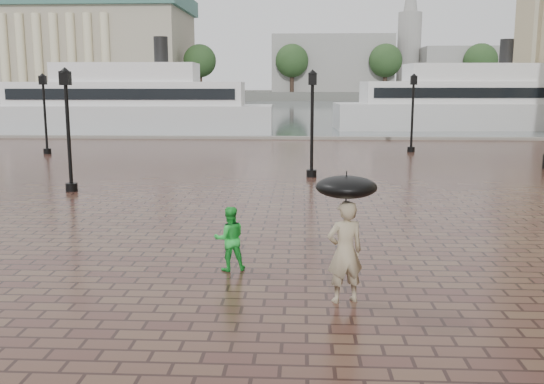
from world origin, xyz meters
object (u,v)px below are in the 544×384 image
at_px(child_pedestrian, 230,239).
at_px(ferry_near, 128,105).
at_px(street_lamps, 218,118).
at_px(adult_pedestrian, 345,252).
at_px(ferry_far, 471,103).

relative_size(child_pedestrian, ferry_near, 0.06).
xyz_separation_m(street_lamps, adult_pedestrian, (4.87, -18.70, -1.38)).
bearing_deg(ferry_far, child_pedestrian, -114.45).
xyz_separation_m(street_lamps, ferry_near, (-10.00, 19.50, -0.03)).
relative_size(adult_pedestrian, child_pedestrian, 1.36).
bearing_deg(street_lamps, ferry_near, 117.15).
bearing_deg(adult_pedestrian, street_lamps, -92.95).
xyz_separation_m(adult_pedestrian, ferry_far, (14.00, 43.77, 1.38)).
bearing_deg(child_pedestrian, street_lamps, -97.15).
bearing_deg(ferry_near, ferry_far, 8.90).
distance_m(street_lamps, ferry_near, 21.91).
bearing_deg(adult_pedestrian, ferry_near, -86.29).
xyz_separation_m(ferry_near, ferry_far, (28.88, 5.58, 0.03)).
distance_m(street_lamps, adult_pedestrian, 19.37).
distance_m(adult_pedestrian, ferry_near, 41.02).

